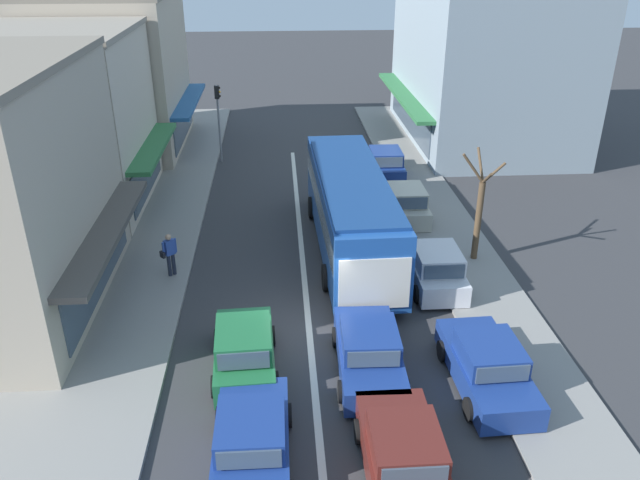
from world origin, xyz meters
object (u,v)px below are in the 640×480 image
parked_hatchback_kerb_second (435,268)px  traffic_light_downstreet (218,111)px  parked_sedan_kerb_front (487,366)px  sedan_queue_far_back (369,352)px  city_bus (351,207)px  hatchback_queue_gap_filler (244,350)px  sedan_adjacent_lane_lead (404,458)px  sedan_adjacent_lane_trail (252,444)px  parked_hatchback_kerb_third (405,204)px  parked_hatchback_kerb_rear (385,164)px  street_tree_right (479,212)px  pedestrian_with_handbag_near (170,252)px

parked_hatchback_kerb_second → traffic_light_downstreet: size_ratio=0.88×
parked_sedan_kerb_front → parked_hatchback_kerb_second: 5.54m
sedan_queue_far_back → parked_sedan_kerb_front: size_ratio=1.00×
city_bus → sedan_queue_far_back: bearing=-92.5°
sedan_queue_far_back → hatchback_queue_gap_filler: hatchback_queue_gap_filler is taller
sedan_adjacent_lane_lead → sedan_adjacent_lane_trail: size_ratio=1.00×
parked_hatchback_kerb_third → hatchback_queue_gap_filler: bearing=-122.6°
parked_hatchback_kerb_rear → street_tree_right: street_tree_right is taller
sedan_adjacent_lane_lead → parked_hatchback_kerb_third: parked_hatchback_kerb_third is taller
city_bus → sedan_adjacent_lane_lead: 11.76m
sedan_adjacent_lane_lead → hatchback_queue_gap_filler: bearing=131.2°
parked_sedan_kerb_front → parked_hatchback_kerb_third: 11.45m
sedan_queue_far_back → parked_hatchback_kerb_second: size_ratio=1.15×
sedan_adjacent_lane_trail → traffic_light_downstreet: (-2.34, 22.33, 2.19)m
sedan_queue_far_back → city_bus: bearing=87.5°
sedan_adjacent_lane_trail → parked_hatchback_kerb_rear: size_ratio=1.13×
traffic_light_downstreet → street_tree_right: 16.38m
sedan_adjacent_lane_lead → parked_sedan_kerb_front: bearing=47.4°
hatchback_queue_gap_filler → traffic_light_downstreet: bearing=96.2°
sedan_queue_far_back → parked_hatchback_kerb_second: (3.00, 4.68, 0.05)m
city_bus → parked_hatchback_kerb_rear: size_ratio=2.94×
parked_hatchback_kerb_rear → street_tree_right: (1.93, -9.40, 1.32)m
city_bus → sedan_queue_far_back: city_bus is taller
city_bus → sedan_adjacent_lane_trail: size_ratio=2.59×
city_bus → pedestrian_with_handbag_near: 7.01m
hatchback_queue_gap_filler → city_bus: bearing=62.5°
parked_hatchback_kerb_third → pedestrian_with_handbag_near: size_ratio=2.27×
parked_hatchback_kerb_second → sedan_adjacent_lane_trail: bearing=-127.8°
sedan_adjacent_lane_trail → pedestrian_with_handbag_near: pedestrian_with_handbag_near is taller
parked_hatchback_kerb_rear → sedan_queue_far_back: bearing=-100.9°
hatchback_queue_gap_filler → street_tree_right: size_ratio=0.87×
pedestrian_with_handbag_near → parked_hatchback_kerb_second: bearing=-7.3°
sedan_adjacent_lane_trail → hatchback_queue_gap_filler: bearing=95.0°
city_bus → parked_sedan_kerb_front: bearing=-71.8°
sedan_queue_far_back → street_tree_right: bearing=52.5°
sedan_adjacent_lane_trail → sedan_queue_far_back: same height
parked_hatchback_kerb_third → traffic_light_downstreet: (-8.63, 8.41, 2.15)m
sedan_adjacent_lane_trail → street_tree_right: size_ratio=0.97×
hatchback_queue_gap_filler → traffic_light_downstreet: 18.96m
hatchback_queue_gap_filler → parked_hatchback_kerb_second: (6.51, 4.39, 0.00)m
sedan_adjacent_lane_trail → parked_sedan_kerb_front: size_ratio=0.99×
sedan_adjacent_lane_lead → traffic_light_downstreet: (-5.79, 23.02, 2.19)m
pedestrian_with_handbag_near → parked_sedan_kerb_front: bearing=-35.2°
sedan_adjacent_lane_trail → traffic_light_downstreet: bearing=96.0°
parked_hatchback_kerb_third → traffic_light_downstreet: bearing=135.7°
sedan_queue_far_back → pedestrian_with_handbag_near: 8.70m
sedan_adjacent_lane_lead → parked_sedan_kerb_front: (2.90, 3.16, 0.00)m
sedan_queue_far_back → parked_hatchback_kerb_rear: 16.19m
traffic_light_downstreet → pedestrian_with_handbag_near: 13.28m
sedan_adjacent_lane_lead → parked_hatchback_kerb_second: 9.12m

